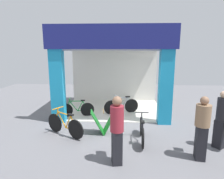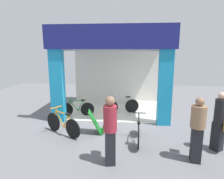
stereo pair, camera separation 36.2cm
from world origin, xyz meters
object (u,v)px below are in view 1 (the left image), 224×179
sandwich_board_sign (103,122)px  pedestrian_0 (202,127)px  pedestrian_1 (222,120)px  bicycle_inside_1 (77,109)px  pedestrian_2 (117,129)px  bicycle_parked_1 (65,125)px  bicycle_parked_0 (142,131)px  bicycle_inside_0 (121,106)px

sandwich_board_sign → pedestrian_0: bearing=-29.1°
pedestrian_1 → bicycle_inside_1: bearing=152.3°
sandwich_board_sign → pedestrian_0: 3.08m
pedestrian_0 → pedestrian_2: (-2.16, -0.30, 0.02)m
sandwich_board_sign → pedestrian_1: bearing=-14.1°
bicycle_parked_1 → pedestrian_1: bearing=-7.5°
sandwich_board_sign → pedestrian_0: pedestrian_0 is taller
sandwich_board_sign → bicycle_inside_1: bearing=128.5°
bicycle_parked_0 → pedestrian_2: 1.56m
bicycle_parked_0 → sandwich_board_sign: bearing=156.9°
bicycle_inside_1 → pedestrian_2: bearing=-62.3°
bicycle_inside_1 → bicycle_parked_0: bicycle_parked_0 is taller
bicycle_inside_0 → bicycle_parked_0: size_ratio=0.99×
pedestrian_0 → sandwich_board_sign: bearing=150.9°
bicycle_inside_1 → pedestrian_1: (4.76, -2.50, 0.52)m
sandwich_board_sign → pedestrian_1: 3.60m
bicycle_inside_0 → pedestrian_0: pedestrian_0 is taller
bicycle_parked_0 → pedestrian_0: 1.78m
bicycle_parked_0 → pedestrian_2: (-0.76, -1.25, 0.55)m
bicycle_inside_0 → bicycle_inside_1: 1.98m
bicycle_inside_1 → bicycle_parked_1: (0.04, -1.88, 0.03)m
pedestrian_0 → bicycle_inside_0: bearing=119.3°
bicycle_parked_1 → sandwich_board_sign: size_ratio=1.56×
bicycle_parked_0 → bicycle_parked_1: 2.53m
sandwich_board_sign → pedestrian_2: pedestrian_2 is taller
sandwich_board_sign → pedestrian_0: (2.66, -1.48, 0.48)m
pedestrian_1 → bicycle_inside_0: bearing=133.2°
bicycle_inside_0 → bicycle_parked_1: size_ratio=1.07×
pedestrian_0 → bicycle_inside_1: bearing=141.8°
bicycle_inside_0 → pedestrian_0: bearing=-60.7°
bicycle_inside_0 → pedestrian_1: size_ratio=0.91×
bicycle_inside_1 → pedestrian_0: size_ratio=0.88×
bicycle_inside_1 → bicycle_parked_1: bearing=-88.9°
bicycle_parked_0 → pedestrian_2: bearing=-121.2°
sandwich_board_sign → bicycle_parked_1: bearing=-168.8°
bicycle_inside_0 → bicycle_inside_1: bearing=-164.6°
bicycle_inside_0 → bicycle_parked_0: bearing=-76.7°
bicycle_inside_1 → bicycle_parked_1: size_ratio=1.04×
pedestrian_1 → bicycle_parked_0: bearing=171.3°
bicycle_parked_1 → pedestrian_2: size_ratio=0.82×
bicycle_parked_1 → pedestrian_2: bearing=-41.1°
sandwich_board_sign → pedestrian_2: size_ratio=0.53×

